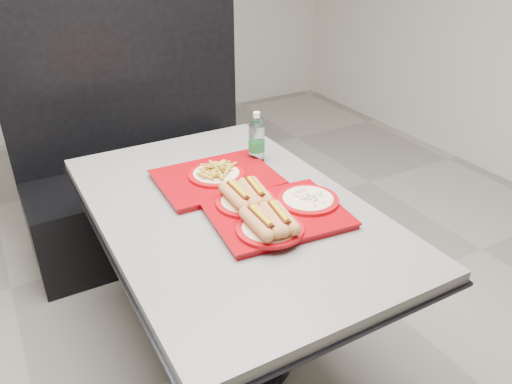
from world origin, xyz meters
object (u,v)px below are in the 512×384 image
water_bottle (257,141)px  tray_far (216,176)px  diner_table (231,243)px  booth_bench (144,174)px  tray_near (272,210)px

water_bottle → tray_far: bearing=-159.0°
diner_table → booth_bench: bearing=90.0°
booth_bench → tray_far: (0.04, -0.90, 0.37)m
diner_table → booth_bench: 1.11m
diner_table → tray_far: bearing=78.3°
tray_near → tray_far: bearing=97.5°
tray_far → water_bottle: water_bottle is taller
booth_bench → water_bottle: size_ratio=6.08×
tray_far → water_bottle: size_ratio=2.10×
booth_bench → water_bottle: 0.96m
booth_bench → water_bottle: bearing=-71.4°
tray_near → tray_far: 0.35m
diner_table → water_bottle: bearing=46.0°
booth_bench → tray_near: 1.31m
tray_near → water_bottle: bearing=67.0°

